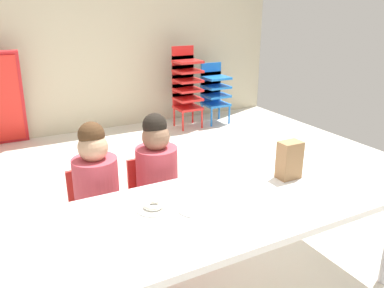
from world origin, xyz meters
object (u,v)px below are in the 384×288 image
kid_chair_red_stack (186,83)px  donut_powdered_on_plate (154,205)px  paper_plate_center_table (195,208)px  paper_plate_near_edge (154,208)px  craft_table (229,210)px  paper_bag_brown (289,160)px  seated_child_middle_seat (156,171)px  seated_child_near_camera (96,183)px  kid_chair_blue_stack (214,89)px

kid_chair_red_stack → donut_powdered_on_plate: 3.30m
donut_powdered_on_plate → paper_plate_center_table: bearing=-29.3°
paper_plate_center_table → paper_plate_near_edge: bearing=150.7°
kid_chair_red_stack → paper_plate_near_edge: size_ratio=5.78×
craft_table → donut_powdered_on_plate: 0.39m
paper_bag_brown → paper_plate_center_table: size_ratio=1.22×
seated_child_middle_seat → paper_plate_near_edge: seated_child_middle_seat is taller
seated_child_near_camera → seated_child_middle_seat: 0.38m
paper_plate_near_edge → kid_chair_red_stack: bearing=60.1°
kid_chair_red_stack → paper_plate_near_edge: 3.30m
seated_child_middle_seat → paper_bag_brown: (0.61, -0.52, 0.14)m
seated_child_middle_seat → paper_plate_center_table: bearing=-94.2°
seated_child_middle_seat → kid_chair_blue_stack: (1.85, 2.37, -0.10)m
seated_child_middle_seat → donut_powdered_on_plate: (-0.22, -0.49, 0.05)m
kid_chair_blue_stack → paper_plate_center_table: 3.52m
craft_table → paper_plate_near_edge: bearing=161.7°
seated_child_near_camera → donut_powdered_on_plate: bearing=-72.0°
craft_table → paper_plate_center_table: 0.19m
seated_child_near_camera → paper_plate_center_table: size_ratio=5.10×
craft_table → donut_powdered_on_plate: (-0.36, 0.12, 0.07)m
craft_table → kid_chair_red_stack: size_ratio=1.84×
kid_chair_red_stack → donut_powdered_on_plate: kid_chair_red_stack is taller
donut_powdered_on_plate → seated_child_near_camera: bearing=108.0°
seated_child_middle_seat → kid_chair_blue_stack: 3.01m
seated_child_middle_seat → kid_chair_blue_stack: size_ratio=1.15×
craft_table → kid_chair_red_stack: bearing=66.8°
paper_plate_near_edge → donut_powdered_on_plate: (0.00, 0.00, 0.02)m
seated_child_middle_seat → donut_powdered_on_plate: size_ratio=8.81×
seated_child_near_camera → paper_bag_brown: seated_child_near_camera is taller
craft_table → kid_chair_blue_stack: bearing=60.3°
seated_child_near_camera → paper_bag_brown: bearing=-27.6°
paper_plate_near_edge → kid_chair_blue_stack: bearing=54.1°
kid_chair_blue_stack → paper_plate_center_table: (-1.89, -2.96, 0.14)m
paper_plate_near_edge → paper_bag_brown: bearing=-1.7°
craft_table → kid_chair_blue_stack: kid_chair_blue_stack is taller
craft_table → kid_chair_red_stack: 3.25m
craft_table → paper_plate_center_table: paper_plate_center_table is taller
paper_plate_near_edge → paper_plate_center_table: (0.18, -0.10, 0.00)m
craft_table → paper_bag_brown: paper_bag_brown is taller
seated_child_near_camera → craft_table: bearing=-49.5°
paper_plate_center_table → seated_child_near_camera: bearing=119.7°
paper_plate_center_table → donut_powdered_on_plate: donut_powdered_on_plate is taller
seated_child_near_camera → seated_child_middle_seat: bearing=-0.0°
paper_plate_center_table → kid_chair_blue_stack: bearing=57.4°
paper_bag_brown → paper_plate_near_edge: size_ratio=1.22×
seated_child_near_camera → paper_bag_brown: (0.99, -0.52, 0.14)m
seated_child_middle_seat → kid_chair_red_stack: bearing=59.0°
kid_chair_blue_stack → paper_bag_brown: (-1.24, -2.89, 0.24)m
kid_chair_blue_stack → paper_plate_near_edge: kid_chair_blue_stack is taller
craft_table → paper_bag_brown: bearing=11.6°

